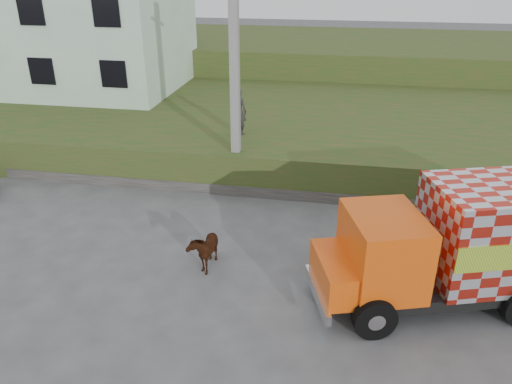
% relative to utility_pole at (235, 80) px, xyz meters
% --- Properties ---
extents(ground, '(120.00, 120.00, 0.00)m').
position_rel_utility_pole_xyz_m(ground, '(1.00, -4.60, -4.08)').
color(ground, '#474749').
rests_on(ground, ground).
extents(embankment, '(40.00, 12.00, 1.50)m').
position_rel_utility_pole_xyz_m(embankment, '(1.00, 5.40, -3.33)').
color(embankment, '#264C19').
rests_on(embankment, ground).
extents(embankment_far, '(40.00, 12.00, 3.00)m').
position_rel_utility_pole_xyz_m(embankment_far, '(1.00, 17.40, -2.58)').
color(embankment_far, '#264C19').
rests_on(embankment_far, ground).
extents(retaining_strip, '(16.00, 0.50, 0.40)m').
position_rel_utility_pole_xyz_m(retaining_strip, '(-1.00, -0.40, -3.88)').
color(retaining_strip, '#595651').
rests_on(retaining_strip, ground).
extents(building, '(10.00, 8.00, 6.00)m').
position_rel_utility_pole_xyz_m(building, '(-10.00, 8.40, 0.42)').
color(building, silver).
rests_on(building, embankment).
extents(utility_pole, '(1.20, 0.30, 8.00)m').
position_rel_utility_pole_xyz_m(utility_pole, '(0.00, 0.00, 0.00)').
color(utility_pole, gray).
rests_on(utility_pole, ground).
extents(cargo_truck, '(7.30, 4.18, 3.11)m').
position_rel_utility_pole_xyz_m(cargo_truck, '(7.09, -5.38, -2.47)').
color(cargo_truck, black).
rests_on(cargo_truck, ground).
extents(cow, '(0.66, 1.37, 1.14)m').
position_rel_utility_pole_xyz_m(cow, '(0.20, -5.12, -3.50)').
color(cow, black).
rests_on(cow, ground).
extents(pedestrian, '(0.73, 0.55, 1.81)m').
position_rel_utility_pole_xyz_m(pedestrian, '(-0.31, 1.91, -1.67)').
color(pedestrian, '#2C2A27').
rests_on(pedestrian, embankment).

